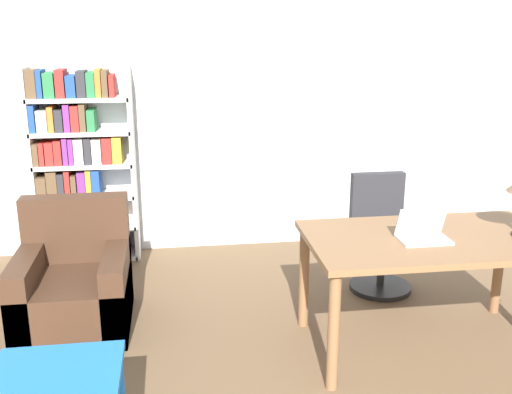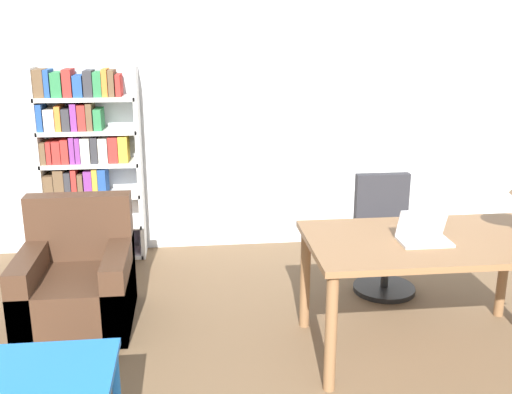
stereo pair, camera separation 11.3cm
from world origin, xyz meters
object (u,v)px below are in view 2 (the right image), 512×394
object	(u,v)px
desk	(431,253)
bookshelf	(85,168)
laptop	(423,235)
office_chair	(384,240)
armchair	(77,285)
side_table_blue	(50,385)

from	to	relation	value
desk	bookshelf	xyz separation A→B (m)	(-2.43, 1.92, 0.16)
desk	bookshelf	bearing A→B (deg)	141.75
laptop	bookshelf	xyz separation A→B (m)	(-2.35, 1.96, 0.02)
office_chair	armchair	size ratio (longest dim) A/B	1.06
laptop	office_chair	xyz separation A→B (m)	(0.10, 1.00, -0.40)
laptop	armchair	distance (m)	2.41
side_table_blue	bookshelf	xyz separation A→B (m)	(-0.24, 2.75, 0.41)
office_chair	armchair	bearing A→B (deg)	-172.51
desk	office_chair	xyz separation A→B (m)	(0.02, 0.95, -0.26)
bookshelf	desk	bearing A→B (deg)	-38.25
side_table_blue	desk	bearing A→B (deg)	20.82
office_chair	bookshelf	xyz separation A→B (m)	(-2.45, 0.96, 0.42)
armchair	bookshelf	size ratio (longest dim) A/B	0.51
laptop	side_table_blue	size ratio (longest dim) A/B	0.51
side_table_blue	laptop	bearing A→B (deg)	20.41
office_chair	armchair	world-z (taller)	office_chair
desk	armchair	distance (m)	2.45
desk	side_table_blue	bearing A→B (deg)	-159.18
laptop	armchair	bearing A→B (deg)	162.90
laptop	office_chair	size ratio (longest dim) A/B	0.33
bookshelf	side_table_blue	bearing A→B (deg)	-85.02
desk	side_table_blue	xyz separation A→B (m)	(-2.19, -0.83, -0.25)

